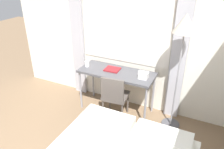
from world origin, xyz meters
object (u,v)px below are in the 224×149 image
at_px(standing_lamp, 184,35).
at_px(telephone, 143,75).
at_px(mug, 87,64).
at_px(desk, 117,75).
at_px(desk_chair, 115,95).
at_px(book, 112,69).

xyz_separation_m(standing_lamp, telephone, (-0.52, -0.02, -0.72)).
bearing_deg(mug, standing_lamp, 1.07).
height_order(desk, desk_chair, desk_chair).
bearing_deg(desk_chair, desk, 101.73).
relative_size(desk_chair, mug, 8.49).
bearing_deg(telephone, desk, 176.03).
xyz_separation_m(book, mug, (-0.47, -0.07, 0.04)).
height_order(book, mug, mug).
relative_size(desk, mug, 13.30).
xyz_separation_m(standing_lamp, book, (-1.10, 0.04, -0.76)).
distance_m(standing_lamp, telephone, 0.89).
bearing_deg(desk_chair, telephone, 21.54).
height_order(standing_lamp, telephone, standing_lamp).
bearing_deg(mug, telephone, 0.35).
relative_size(standing_lamp, telephone, 11.41).
height_order(telephone, book, telephone).
distance_m(telephone, mug, 1.05).
height_order(telephone, mug, telephone).
bearing_deg(desk, desk_chair, -72.44).
bearing_deg(desk, telephone, -3.97).
xyz_separation_m(telephone, book, (-0.58, 0.06, -0.04)).
bearing_deg(desk, book, 164.91).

